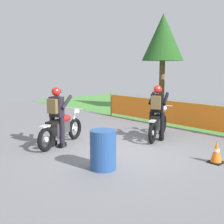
{
  "coord_description": "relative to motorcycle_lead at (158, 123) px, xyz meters",
  "views": [
    {
      "loc": [
        5.34,
        -5.47,
        2.28
      ],
      "look_at": [
        -0.97,
        0.33,
        0.9
      ],
      "focal_mm": 46.63,
      "sensor_mm": 36.0,
      "label": 1
    }
  ],
  "objects": [
    {
      "name": "motorcycle_trailing",
      "position": [
        -1.39,
        -2.68,
        0.01
      ],
      "size": [
        0.99,
        1.99,
        1.0
      ],
      "rotation": [
        0.0,
        0.0,
        1.97
      ],
      "color": "black",
      "rests_on": "ground"
    },
    {
      "name": "barrier_fence",
      "position": [
        0.29,
        1.73,
        0.07
      ],
      "size": [
        8.83,
        0.08,
        1.05
      ],
      "color": "olive",
      "rests_on": "ground"
    },
    {
      "name": "rider_lead",
      "position": [
        0.1,
        -0.2,
        0.48
      ],
      "size": [
        0.69,
        0.78,
        1.69
      ],
      "rotation": [
        0.0,
        0.0,
        2.01
      ],
      "color": "black",
      "rests_on": "ground"
    },
    {
      "name": "motorcycle_lead",
      "position": [
        0.0,
        0.0,
        0.0
      ],
      "size": [
        1.03,
        1.92,
        0.98
      ],
      "rotation": [
        0.0,
        0.0,
        2.01
      ],
      "color": "black",
      "rests_on": "ground"
    },
    {
      "name": "ground",
      "position": [
        0.29,
        -1.69,
        -0.49
      ],
      "size": [
        24.0,
        24.0,
        0.02
      ],
      "primitive_type": "cube",
      "color": "slate"
    },
    {
      "name": "tree_leftmost",
      "position": [
        -3.63,
        4.82,
        3.15
      ],
      "size": [
        2.09,
        2.09,
        4.83
      ],
      "color": "brown",
      "rests_on": "ground"
    },
    {
      "name": "rider_trailing",
      "position": [
        -1.3,
        -2.89,
        0.48
      ],
      "size": [
        0.68,
        0.78,
        1.69
      ],
      "rotation": [
        0.0,
        0.0,
        1.97
      ],
      "color": "black",
      "rests_on": "ground"
    },
    {
      "name": "traffic_cone",
      "position": [
        2.43,
        -0.88,
        -0.22
      ],
      "size": [
        0.32,
        0.32,
        0.53
      ],
      "color": "black",
      "rests_on": "ground"
    },
    {
      "name": "spare_drum",
      "position": [
        0.94,
        -3.11,
        -0.04
      ],
      "size": [
        0.58,
        0.58,
        0.88
      ],
      "primitive_type": "cylinder",
      "color": "navy",
      "rests_on": "ground"
    }
  ]
}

